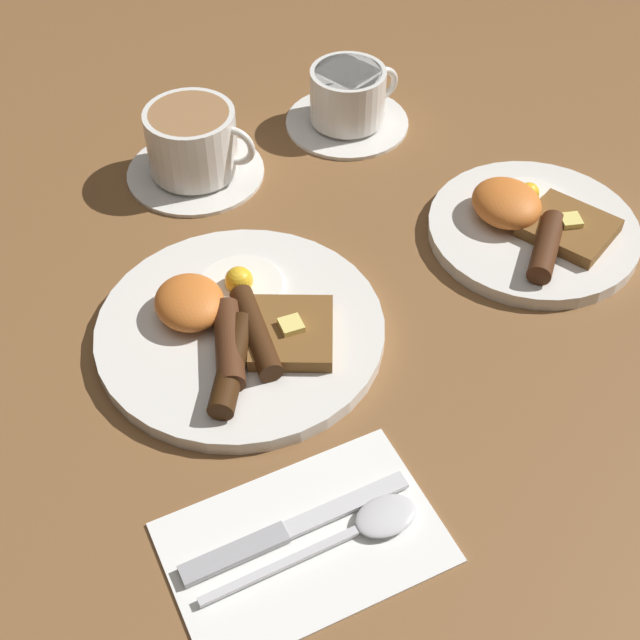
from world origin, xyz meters
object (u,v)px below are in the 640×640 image
breakfast_plate_far (532,225)px  spoon (365,525)px  teacup_near (193,147)px  breakfast_plate_near (238,328)px  knife (284,532)px  teacup_far (348,101)px

breakfast_plate_far → spoon: (0.23, -0.32, -0.01)m
breakfast_plate_far → teacup_near: size_ratio=1.42×
breakfast_plate_near → spoon: 0.23m
knife → spoon: bearing=-22.2°
teacup_near → knife: (0.46, -0.10, -0.03)m
breakfast_plate_near → teacup_far: teacup_far is taller
teacup_far → spoon: teacup_far is taller
breakfast_plate_near → breakfast_plate_far: size_ratio=1.23×
spoon → breakfast_plate_far: bearing=35.1°
breakfast_plate_near → breakfast_plate_far: (-0.00, 0.33, 0.00)m
teacup_far → spoon: 0.55m
breakfast_plate_near → teacup_far: bearing=137.0°
teacup_far → breakfast_plate_far: bearing=17.2°
teacup_near → teacup_far: 0.20m
teacup_near → spoon: 0.48m
knife → spoon: spoon is taller
knife → breakfast_plate_near: bearing=76.4°
breakfast_plate_far → knife: bearing=-60.6°
breakfast_plate_far → knife: (0.21, -0.37, -0.01)m
breakfast_plate_far → spoon: bearing=-53.5°
knife → breakfast_plate_far: bearing=28.4°
breakfast_plate_far → teacup_far: bearing=-162.8°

